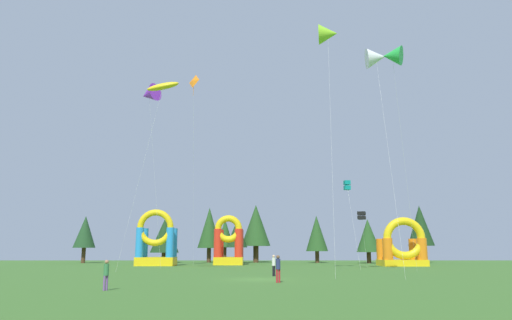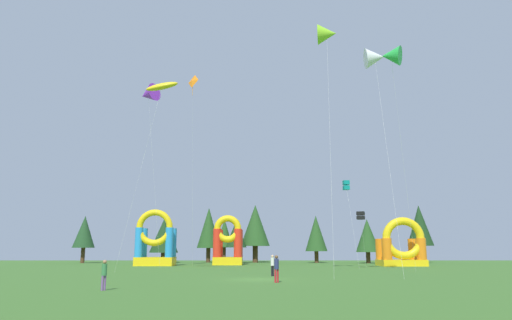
# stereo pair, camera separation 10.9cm
# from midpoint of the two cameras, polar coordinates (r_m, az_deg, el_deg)

# --- Properties ---
(ground_plane) EXTENTS (120.00, 120.00, 0.00)m
(ground_plane) POSITION_cam_midpoint_polar(r_m,az_deg,el_deg) (36.68, 0.12, -14.20)
(ground_plane) COLOR #3D6B28
(kite_teal_box) EXTENTS (0.86, 4.03, 10.53)m
(kite_teal_box) POSITION_cam_midpoint_polar(r_m,az_deg,el_deg) (59.13, 10.79, -3.02)
(kite_teal_box) COLOR #0C7F7A
(kite_teal_box) RESTS_ON ground_plane
(kite_yellow_parafoil) EXTENTS (5.82, 1.64, 19.99)m
(kite_yellow_parafoil) POSITION_cam_midpoint_polar(r_m,az_deg,el_deg) (51.55, -11.29, 8.68)
(kite_yellow_parafoil) COLOR yellow
(kite_yellow_parafoil) RESTS_ON ground_plane
(kite_orange_diamond) EXTENTS (1.36, 8.51, 23.57)m
(kite_orange_diamond) POSITION_cam_midpoint_polar(r_m,az_deg,el_deg) (60.49, -7.72, 9.26)
(kite_orange_diamond) COLOR orange
(kite_orange_diamond) RESTS_ON ground_plane
(kite_lime_delta) EXTENTS (2.32, 8.86, 24.64)m
(kite_lime_delta) POSITION_cam_midpoint_polar(r_m,az_deg,el_deg) (49.91, 8.52, 14.77)
(kite_lime_delta) COLOR #8CD826
(kite_lime_delta) RESTS_ON ground_plane
(kite_black_box) EXTENTS (1.44, 2.62, 6.61)m
(kite_black_box) POSITION_cam_midpoint_polar(r_m,az_deg,el_deg) (57.63, 12.47, -6.56)
(kite_black_box) COLOR black
(kite_black_box) RESTS_ON ground_plane
(kite_white_delta) EXTENTS (2.15, 8.26, 22.05)m
(kite_white_delta) POSITION_cam_midpoint_polar(r_m,az_deg,el_deg) (49.49, 14.11, 11.85)
(kite_white_delta) COLOR white
(kite_white_delta) RESTS_ON ground_plane
(kite_green_delta) EXTENTS (4.57, 7.57, 21.85)m
(kite_green_delta) POSITION_cam_midpoint_polar(r_m,az_deg,el_deg) (48.96, 15.95, 11.96)
(kite_green_delta) COLOR green
(kite_green_delta) RESTS_ON ground_plane
(kite_purple_delta) EXTENTS (3.20, 4.46, 22.39)m
(kite_purple_delta) POSITION_cam_midpoint_polar(r_m,az_deg,el_deg) (60.69, -12.87, 7.74)
(kite_purple_delta) COLOR purple
(kite_purple_delta) RESTS_ON ground_plane
(person_near_camera) EXTENTS (0.40, 0.40, 1.66)m
(person_near_camera) POSITION_cam_midpoint_polar(r_m,az_deg,el_deg) (28.28, -17.79, -12.75)
(person_near_camera) COLOR #724C8C
(person_near_camera) RESTS_ON ground_plane
(person_midfield) EXTENTS (0.40, 0.40, 1.84)m
(person_midfield) POSITION_cam_midpoint_polar(r_m,az_deg,el_deg) (33.23, 2.50, -12.67)
(person_midfield) COLOR #B21E26
(person_midfield) RESTS_ON ground_plane
(person_far_side) EXTENTS (0.43, 0.43, 1.77)m
(person_far_side) POSITION_cam_midpoint_polar(r_m,az_deg,el_deg) (41.04, 1.99, -12.35)
(person_far_side) COLOR black
(person_far_side) RESTS_ON ground_plane
(inflatable_red_slide) EXTENTS (5.86, 4.67, 6.45)m
(inflatable_red_slide) POSITION_cam_midpoint_polar(r_m,az_deg,el_deg) (67.57, 17.13, -10.17)
(inflatable_red_slide) COLOR yellow
(inflatable_red_slide) RESTS_ON ground_plane
(inflatable_yellow_castle) EXTENTS (4.13, 4.80, 7.03)m
(inflatable_yellow_castle) POSITION_cam_midpoint_polar(r_m,az_deg,el_deg) (69.73, -3.43, -10.36)
(inflatable_yellow_castle) COLOR yellow
(inflatable_yellow_castle) RESTS_ON ground_plane
(inflatable_orange_dome) EXTENTS (5.16, 3.76, 7.59)m
(inflatable_orange_dome) POSITION_cam_midpoint_polar(r_m,az_deg,el_deg) (67.11, -12.08, -9.92)
(inflatable_orange_dome) COLOR yellow
(inflatable_orange_dome) RESTS_ON ground_plane
(tree_row_0) EXTENTS (3.57, 3.57, 7.63)m
(tree_row_0) POSITION_cam_midpoint_polar(r_m,az_deg,el_deg) (83.60, -20.02, -8.16)
(tree_row_0) COLOR #4C331E
(tree_row_0) RESTS_ON ground_plane
(tree_row_1) EXTENTS (4.73, 4.73, 7.42)m
(tree_row_1) POSITION_cam_midpoint_polar(r_m,az_deg,el_deg) (80.95, -11.04, -8.88)
(tree_row_1) COLOR #4C331E
(tree_row_1) RESTS_ON ground_plane
(tree_row_2) EXTENTS (3.96, 3.96, 9.28)m
(tree_row_2) POSITION_cam_midpoint_polar(r_m,az_deg,el_deg) (82.51, -5.76, -8.15)
(tree_row_2) COLOR #4C331E
(tree_row_2) RESTS_ON ground_plane
(tree_row_3) EXTENTS (2.91, 2.91, 7.17)m
(tree_row_3) POSITION_cam_midpoint_polar(r_m,az_deg,el_deg) (80.34, -3.86, -8.84)
(tree_row_3) COLOR #4C331E
(tree_row_3) RESTS_ON ground_plane
(tree_row_4) EXTENTS (3.59, 3.59, 6.80)m
(tree_row_4) POSITION_cam_midpoint_polar(r_m,az_deg,el_deg) (79.64, -2.47, -8.98)
(tree_row_4) COLOR #4C331E
(tree_row_4) RESTS_ON ground_plane
(tree_row_5) EXTENTS (4.96, 4.96, 9.77)m
(tree_row_5) POSITION_cam_midpoint_polar(r_m,az_deg,el_deg) (82.02, -0.13, -7.91)
(tree_row_5) COLOR #4C331E
(tree_row_5) RESTS_ON ground_plane
(tree_row_6) EXTENTS (3.67, 3.67, 7.79)m
(tree_row_6) POSITION_cam_midpoint_polar(r_m,az_deg,el_deg) (80.83, 7.20, -8.78)
(tree_row_6) COLOR #4C331E
(tree_row_6) RESTS_ON ground_plane
(tree_row_7) EXTENTS (3.82, 3.82, 7.04)m
(tree_row_7) POSITION_cam_midpoint_polar(r_m,az_deg,el_deg) (79.41, 13.22, -8.87)
(tree_row_7) COLOR #4C331E
(tree_row_7) RESTS_ON ground_plane
(tree_row_8) EXTENTS (4.34, 4.34, 9.65)m
(tree_row_8) POSITION_cam_midpoint_polar(r_m,az_deg,el_deg) (86.29, 19.06, -7.50)
(tree_row_8) COLOR #4C331E
(tree_row_8) RESTS_ON ground_plane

